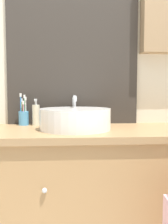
{
  "coord_description": "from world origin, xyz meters",
  "views": [
    {
      "loc": [
        -0.2,
        -1.04,
        1.08
      ],
      "look_at": [
        -0.11,
        0.28,
        0.97
      ],
      "focal_mm": 40.0,
      "sensor_mm": 36.0,
      "label": 1
    }
  ],
  "objects": [
    {
      "name": "soap_dispenser",
      "position": [
        -0.4,
        0.52,
        0.94
      ],
      "size": [
        0.05,
        0.05,
        0.17
      ],
      "color": "beige",
      "rests_on": "vanity_counter"
    },
    {
      "name": "sink_basin",
      "position": [
        -0.16,
        0.33,
        0.94
      ],
      "size": [
        0.39,
        0.44,
        0.19
      ],
      "color": "white",
      "rests_on": "vanity_counter"
    },
    {
      "name": "vanity_counter",
      "position": [
        0.0,
        0.33,
        0.44
      ],
      "size": [
        1.37,
        0.53,
        0.87
      ],
      "color": "#A37A4C",
      "rests_on": "ground_plane"
    },
    {
      "name": "wall_back",
      "position": [
        0.02,
        0.62,
        1.27
      ],
      "size": [
        3.2,
        0.18,
        2.5
      ],
      "color": "beige",
      "rests_on": "ground_plane"
    },
    {
      "name": "toothbrush_holder",
      "position": [
        -0.48,
        0.53,
        0.93
      ],
      "size": [
        0.06,
        0.06,
        0.2
      ],
      "color": "#4C93C6",
      "rests_on": "vanity_counter"
    }
  ]
}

